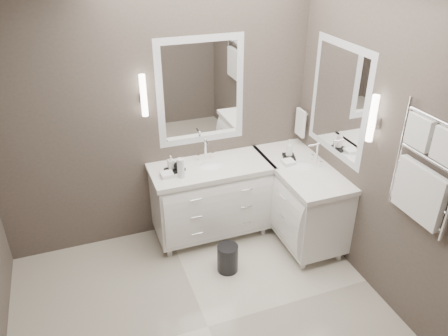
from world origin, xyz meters
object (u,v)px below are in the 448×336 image
object	(u,v)px
vanity_right	(299,196)
waste_bin	(228,258)
vanity_back	(211,196)
towel_ladder	(424,175)

from	to	relation	value
vanity_right	waste_bin	size ratio (longest dim) A/B	4.31
vanity_back	vanity_right	world-z (taller)	same
towel_ladder	waste_bin	size ratio (longest dim) A/B	3.13
towel_ladder	vanity_back	bearing A→B (deg)	124.10
vanity_right	towel_ladder	world-z (taller)	towel_ladder
vanity_back	towel_ladder	bearing A→B (deg)	-55.90
vanity_right	waste_bin	world-z (taller)	vanity_right
vanity_right	waste_bin	distance (m)	1.02
vanity_back	towel_ladder	distance (m)	2.16
vanity_right	towel_ladder	xyz separation A→B (m)	(0.23, -1.30, 0.91)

